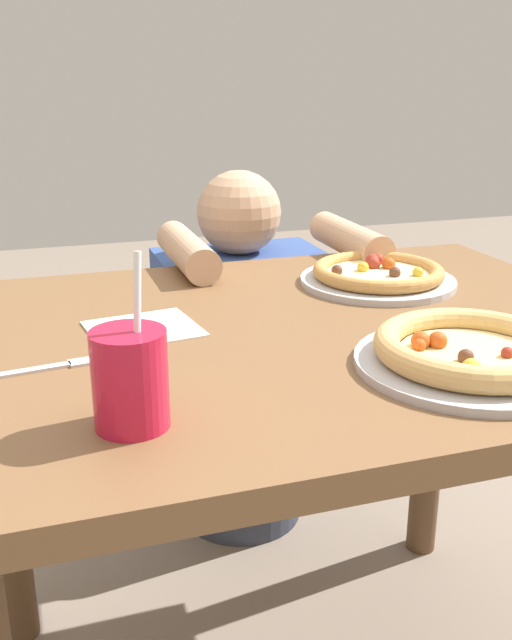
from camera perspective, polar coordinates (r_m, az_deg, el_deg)
dining_table at (r=1.16m, az=3.16°, el=-6.20°), size 1.11×0.84×0.75m
pizza_near at (r=0.99m, az=16.63°, el=-2.50°), size 0.31×0.31×0.05m
pizza_far at (r=1.35m, az=9.64°, el=3.56°), size 0.29×0.29×0.04m
drink_cup_colored at (r=0.79m, az=-9.94°, el=-4.61°), size 0.08×0.08×0.20m
paper_napkin at (r=1.11m, az=-8.92°, el=-0.70°), size 0.18×0.16×0.00m
fork at (r=0.99m, az=-17.22°, el=-3.81°), size 0.20×0.05×0.00m
diner_seated at (r=1.81m, az=-1.19°, el=-4.20°), size 0.42×0.53×0.91m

